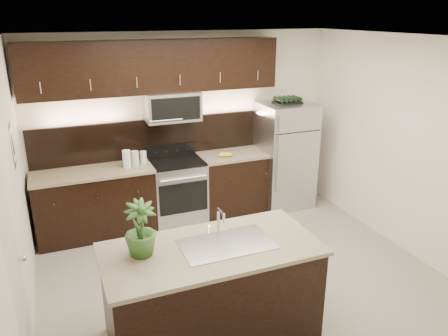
% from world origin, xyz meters
% --- Properties ---
extents(ground, '(4.50, 4.50, 0.00)m').
position_xyz_m(ground, '(0.00, 0.00, 0.00)').
color(ground, gray).
rests_on(ground, ground).
extents(room_walls, '(4.52, 4.02, 2.71)m').
position_xyz_m(room_walls, '(-0.11, -0.04, 1.70)').
color(room_walls, silver).
rests_on(room_walls, ground).
extents(counter_run, '(3.51, 0.65, 0.94)m').
position_xyz_m(counter_run, '(-0.46, 1.69, 0.47)').
color(counter_run, black).
rests_on(counter_run, ground).
extents(upper_fixtures, '(3.49, 0.40, 1.66)m').
position_xyz_m(upper_fixtures, '(-0.43, 1.84, 2.14)').
color(upper_fixtures, black).
rests_on(upper_fixtures, counter_run).
extents(island, '(1.96, 0.96, 0.94)m').
position_xyz_m(island, '(-0.64, -0.80, 0.47)').
color(island, black).
rests_on(island, ground).
extents(sink_faucet, '(0.84, 0.50, 0.28)m').
position_xyz_m(sink_faucet, '(-0.49, -0.79, 0.96)').
color(sink_faucet, silver).
rests_on(sink_faucet, island).
extents(refrigerator, '(0.79, 0.72, 1.64)m').
position_xyz_m(refrigerator, '(1.49, 1.63, 0.82)').
color(refrigerator, '#B2B2B7').
rests_on(refrigerator, ground).
extents(wine_rack, '(0.41, 0.25, 0.10)m').
position_xyz_m(wine_rack, '(1.49, 1.63, 1.69)').
color(wine_rack, black).
rests_on(wine_rack, refrigerator).
extents(plant, '(0.31, 0.31, 0.50)m').
position_xyz_m(plant, '(-1.25, -0.69, 1.19)').
color(plant, '#2C5020').
rests_on(plant, island).
extents(canisters, '(0.35, 0.20, 0.25)m').
position_xyz_m(canisters, '(-0.86, 1.68, 1.05)').
color(canisters, silver).
rests_on(canisters, counter_run).
extents(french_press, '(0.10, 0.10, 0.28)m').
position_xyz_m(french_press, '(1.17, 1.64, 1.04)').
color(french_press, silver).
rests_on(french_press, counter_run).
extents(bananas, '(0.23, 0.20, 0.06)m').
position_xyz_m(bananas, '(0.42, 1.61, 0.97)').
color(bananas, gold).
rests_on(bananas, counter_run).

